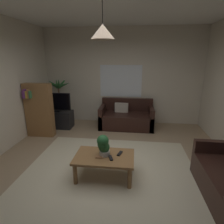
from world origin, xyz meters
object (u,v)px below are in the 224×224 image
(potted_plant_on_table, at_px, (103,145))
(bookshelf_corner, at_px, (39,110))
(book_on_table_0, at_px, (99,157))
(remote_on_table_0, at_px, (120,153))
(tv_stand, at_px, (57,119))
(potted_palm_corner, at_px, (60,102))
(pendant_lamp, at_px, (103,32))
(tv, at_px, (55,102))
(remote_on_table_1, at_px, (111,158))
(couch_under_window, at_px, (126,118))
(coffee_table, at_px, (104,159))

(potted_plant_on_table, relative_size, bookshelf_corner, 0.27)
(potted_plant_on_table, bearing_deg, bookshelf_corner, 141.50)
(book_on_table_0, bearing_deg, remote_on_table_0, 24.23)
(tv_stand, distance_m, potted_palm_corner, 0.64)
(bookshelf_corner, xyz_separation_m, pendant_lamp, (1.97, -1.58, 1.66))
(potted_plant_on_table, height_order, tv_stand, potted_plant_on_table)
(potted_plant_on_table, distance_m, tv, 2.81)
(remote_on_table_1, xyz_separation_m, potted_plant_on_table, (-0.14, 0.10, 0.18))
(couch_under_window, height_order, remote_on_table_1, couch_under_window)
(remote_on_table_1, distance_m, potted_palm_corner, 3.44)
(potted_palm_corner, bearing_deg, tv, -80.10)
(remote_on_table_0, bearing_deg, pendant_lamp, 36.62)
(coffee_table, bearing_deg, pendant_lamp, 180.00)
(couch_under_window, bearing_deg, pendant_lamp, -95.99)
(coffee_table, relative_size, pendant_lamp, 1.63)
(coffee_table, height_order, tv_stand, tv_stand)
(couch_under_window, height_order, tv, tv)
(coffee_table, bearing_deg, potted_plant_on_table, 126.30)
(book_on_table_0, distance_m, remote_on_table_0, 0.37)
(tv_stand, xyz_separation_m, potted_palm_corner, (-0.09, 0.49, 0.41))
(potted_palm_corner, bearing_deg, remote_on_table_0, -50.85)
(potted_plant_on_table, height_order, potted_palm_corner, potted_palm_corner)
(remote_on_table_1, xyz_separation_m, pendant_lamp, (-0.12, 0.07, 1.96))
(book_on_table_0, bearing_deg, bookshelf_corner, 139.20)
(coffee_table, xyz_separation_m, pendant_lamp, (-0.00, 0.00, 2.04))
(coffee_table, relative_size, remote_on_table_0, 6.33)
(coffee_table, distance_m, bookshelf_corner, 2.55)
(remote_on_table_1, xyz_separation_m, tv, (-1.91, 2.28, 0.37))
(book_on_table_0, height_order, remote_on_table_0, remote_on_table_0)
(remote_on_table_0, bearing_deg, remote_on_table_1, 67.21)
(book_on_table_0, relative_size, bookshelf_corner, 0.08)
(couch_under_window, distance_m, potted_palm_corner, 2.18)
(coffee_table, bearing_deg, remote_on_table_0, 20.01)
(tv, relative_size, pendant_lamp, 1.43)
(potted_palm_corner, bearing_deg, potted_plant_on_table, -55.38)
(bookshelf_corner, bearing_deg, remote_on_table_0, -33.63)
(couch_under_window, bearing_deg, remote_on_table_0, -90.08)
(bookshelf_corner, bearing_deg, book_on_table_0, -40.80)
(tv, height_order, potted_palm_corner, potted_palm_corner)
(tv_stand, xyz_separation_m, pendant_lamp, (1.79, -2.23, 2.12))
(couch_under_window, distance_m, pendant_lamp, 3.27)
(potted_plant_on_table, xyz_separation_m, bookshelf_corner, (-1.95, 1.55, 0.12))
(remote_on_table_0, xyz_separation_m, remote_on_table_1, (-0.14, -0.17, 0.00))
(tv_stand, bearing_deg, book_on_table_0, -53.19)
(remote_on_table_0, distance_m, pendant_lamp, 1.98)
(coffee_table, relative_size, potted_palm_corner, 0.69)
(tv_stand, xyz_separation_m, bookshelf_corner, (-0.19, -0.65, 0.46))
(couch_under_window, xyz_separation_m, remote_on_table_0, (-0.00, -2.40, 0.14))
(remote_on_table_0, height_order, pendant_lamp, pendant_lamp)
(couch_under_window, distance_m, tv_stand, 2.07)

